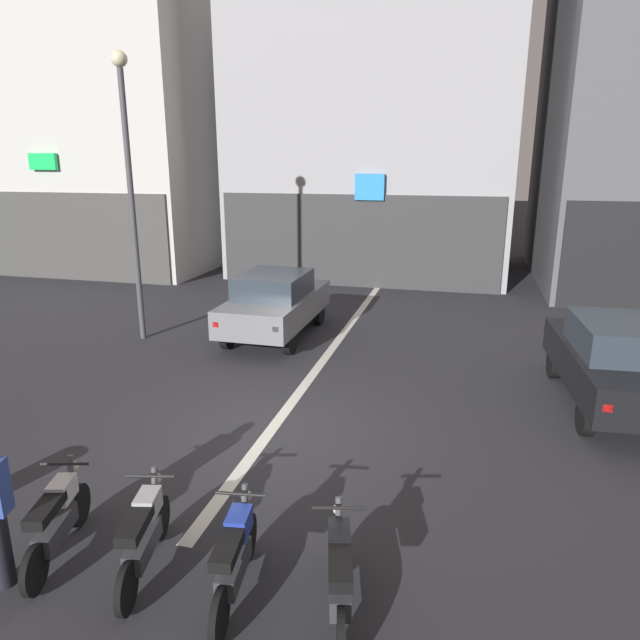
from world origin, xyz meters
name	(u,v)px	position (x,y,z in m)	size (l,w,h in m)	color
ground_plane	(270,432)	(0.00, 0.00, 0.00)	(120.00, 120.00, 0.00)	#2B2B30
lane_centre_line	(346,330)	(0.00, 6.00, 0.00)	(0.20, 18.00, 0.01)	silver
building_corner_left	(129,141)	(-11.62, 14.98, 5.14)	(9.11, 10.09, 10.30)	silver
building_mid_block	(378,32)	(-0.77, 14.99, 8.91)	(10.21, 7.27, 17.86)	#9E9EA3
car_grey_crossing_near	(275,302)	(-1.62, 5.11, 0.89)	(1.80, 4.12, 1.64)	black
car_black_parked_kerbside	(618,361)	(5.69, 2.51, 0.89)	(2.01, 4.20, 1.64)	black
street_lamp	(129,172)	(-4.81, 4.10, 4.07)	(0.36, 0.36, 6.67)	#47474C
motorcycle_white_row_leftmost	(57,519)	(-1.29, -3.46, 0.46)	(0.61, 1.63, 0.98)	black
motorcycle_silver_row_left_mid	(144,534)	(-0.21, -3.45, 0.46)	(0.57, 1.64, 0.98)	black
motorcycle_blue_row_centre	(235,555)	(0.88, -3.53, 0.46)	(0.55, 1.66, 0.98)	black
motorcycle_black_row_right_mid	(339,573)	(1.96, -3.51, 0.46)	(0.59, 1.64, 0.98)	black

